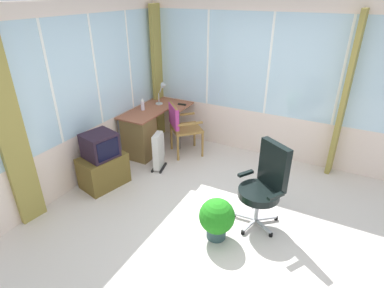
% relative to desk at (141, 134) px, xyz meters
% --- Properties ---
extents(ground, '(4.94, 5.27, 0.06)m').
position_rel_desk_xyz_m(ground, '(-0.93, -1.83, -0.44)').
color(ground, beige).
extents(north_window_panel, '(3.94, 0.07, 2.53)m').
position_rel_desk_xyz_m(north_window_panel, '(-0.93, 0.34, 0.86)').
color(north_window_panel, silver).
rests_on(north_window_panel, ground).
extents(east_window_panel, '(0.07, 4.27, 2.53)m').
position_rel_desk_xyz_m(east_window_panel, '(1.07, -1.83, 0.85)').
color(east_window_panel, silver).
rests_on(east_window_panel, ground).
extents(curtain_north_left, '(0.32, 0.10, 2.43)m').
position_rel_desk_xyz_m(curtain_north_left, '(-2.02, 0.26, 0.81)').
color(curtain_north_left, olive).
rests_on(curtain_north_left, ground).
extents(curtain_corner, '(0.31, 0.07, 2.43)m').
position_rel_desk_xyz_m(curtain_corner, '(0.94, 0.21, 0.81)').
color(curtain_corner, olive).
rests_on(curtain_corner, ground).
extents(curtain_east_far, '(0.32, 0.11, 2.43)m').
position_rel_desk_xyz_m(curtain_east_far, '(0.99, -3.00, 0.81)').
color(curtain_east_far, olive).
rests_on(curtain_east_far, ground).
extents(desk, '(1.31, 0.80, 0.76)m').
position_rel_desk_xyz_m(desk, '(0.00, 0.00, 0.00)').
color(desk, '#98553C').
rests_on(desk, ground).
extents(desk_lamp, '(0.23, 0.20, 0.40)m').
position_rel_desk_xyz_m(desk_lamp, '(0.70, -0.04, 0.61)').
color(desk_lamp, '#B2B7BC').
rests_on(desk_lamp, desk).
extents(tv_remote, '(0.06, 0.15, 0.02)m').
position_rel_desk_xyz_m(tv_remote, '(0.77, -0.39, 0.36)').
color(tv_remote, black).
rests_on(tv_remote, desk).
extents(spray_bottle, '(0.06, 0.06, 0.22)m').
position_rel_desk_xyz_m(spray_bottle, '(0.23, 0.09, 0.45)').
color(spray_bottle, silver).
rests_on(spray_bottle, desk).
extents(wooden_armchair, '(0.68, 0.68, 0.92)m').
position_rel_desk_xyz_m(wooden_armchair, '(0.35, -0.57, 0.19)').
color(wooden_armchair, olive).
rests_on(wooden_armchair, ground).
extents(office_chair, '(0.60, 0.61, 1.07)m').
position_rel_desk_xyz_m(office_chair, '(-0.73, -2.36, 0.18)').
color(office_chair, '#B7B7BF').
rests_on(office_chair, ground).
extents(tv_on_stand, '(0.73, 0.58, 0.84)m').
position_rel_desk_xyz_m(tv_on_stand, '(-1.01, -0.05, -0.03)').
color(tv_on_stand, brown).
rests_on(tv_on_stand, ground).
extents(space_heater, '(0.37, 0.24, 0.62)m').
position_rel_desk_xyz_m(space_heater, '(-0.22, -0.51, -0.09)').
color(space_heater, silver).
rests_on(space_heater, ground).
extents(potted_plant, '(0.42, 0.42, 0.52)m').
position_rel_desk_xyz_m(potted_plant, '(-1.26, -1.97, -0.12)').
color(potted_plant, '#2E4A4B').
rests_on(potted_plant, ground).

